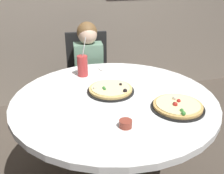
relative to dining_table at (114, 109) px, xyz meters
The scene contains 8 objects.
dining_table is the anchor object (origin of this frame).
chair_wooden 0.94m from the dining_table, 89.35° to the left, with size 0.44×0.44×0.95m.
diner_child 0.77m from the dining_table, 90.67° to the left, with size 0.29×0.42×1.08m.
pizza_veggie 0.13m from the dining_table, 91.43° to the left, with size 0.32×0.32×0.05m.
pizza_cheese 0.42m from the dining_table, 38.43° to the right, with size 0.32×0.32×0.05m.
soda_cup 0.47m from the dining_table, 106.70° to the left, with size 0.08×0.08×0.31m.
sauce_bowl 0.37m from the dining_table, 97.01° to the right, with size 0.07×0.07×0.04m, color brown.
plate_small 0.54m from the dining_table, 77.77° to the left, with size 0.18×0.18×0.01m, color white.
Camera 1 is at (-0.44, -1.46, 1.53)m, focal length 42.10 mm.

